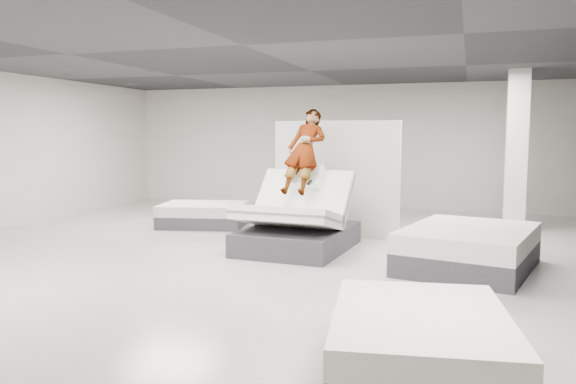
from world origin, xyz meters
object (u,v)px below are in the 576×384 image
at_px(flat_bed_left_far, 203,215).
at_px(remote, 310,183).
at_px(hero_bed, 297,225).
at_px(flat_bed_right_near, 420,343).
at_px(column, 516,151).
at_px(person, 305,169).
at_px(divider_panel, 336,179).
at_px(flat_bed_right_far, 469,248).

bearing_deg(flat_bed_left_far, remote, -32.06).
bearing_deg(remote, hero_bed, 176.84).
distance_m(flat_bed_right_near, column, 7.73).
xyz_separation_m(hero_bed, person, (0.02, 0.34, 0.91)).
bearing_deg(flat_bed_right_near, remote, 116.59).
bearing_deg(hero_bed, flat_bed_left_far, 146.25).
relative_size(hero_bed, column, 0.70).
distance_m(remote, divider_panel, 1.46).
relative_size(divider_panel, column, 0.75).
height_order(hero_bed, divider_panel, divider_panel).
relative_size(hero_bed, divider_panel, 0.94).
bearing_deg(column, remote, -136.42).
relative_size(person, flat_bed_left_far, 0.85).
xyz_separation_m(flat_bed_right_near, flat_bed_left_far, (-4.98, 6.08, -0.02)).
xyz_separation_m(flat_bed_right_far, flat_bed_left_far, (-5.34, 2.23, -0.06)).
bearing_deg(person, hero_bed, -90.00).
bearing_deg(person, remote, -57.85).
height_order(remote, flat_bed_right_near, remote).
bearing_deg(divider_panel, flat_bed_right_far, -36.80).
bearing_deg(flat_bed_right_far, flat_bed_left_far, 157.31).
distance_m(divider_panel, flat_bed_left_far, 3.07).
xyz_separation_m(person, divider_panel, (0.30, 1.09, -0.25)).
height_order(person, flat_bed_right_near, person).
distance_m(person, column, 4.57).
relative_size(flat_bed_left_far, column, 0.61).
bearing_deg(hero_bed, divider_panel, 77.29).
bearing_deg(remote, person, 122.15).
distance_m(remote, column, 4.68).
xyz_separation_m(hero_bed, divider_panel, (0.32, 1.43, 0.67)).
bearing_deg(remote, divider_panel, 90.15).
xyz_separation_m(person, flat_bed_right_near, (2.35, -4.67, -1.09)).
height_order(person, flat_bed_right_far, person).
distance_m(hero_bed, flat_bed_right_far, 2.78).
bearing_deg(hero_bed, column, 41.54).
bearing_deg(hero_bed, person, 85.77).
bearing_deg(flat_bed_right_near, column, 80.80).
bearing_deg(column, flat_bed_left_far, -166.93).
height_order(hero_bed, flat_bed_right_far, hero_bed).
relative_size(person, flat_bed_right_far, 0.66).
bearing_deg(flat_bed_left_far, divider_panel, -6.08).
height_order(divider_panel, column, column).
xyz_separation_m(divider_panel, column, (3.27, 1.75, 0.51)).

